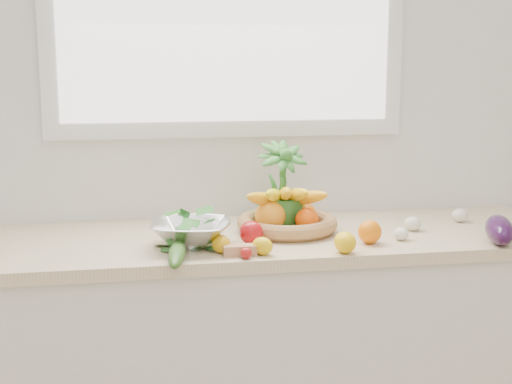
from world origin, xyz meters
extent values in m
cube|color=white|center=(0.00, 2.25, 1.35)|extent=(4.50, 0.02, 2.70)
cube|color=silver|center=(0.00, 1.95, 0.43)|extent=(2.20, 0.58, 0.86)
cube|color=beige|center=(0.00, 1.95, 0.88)|extent=(2.24, 0.62, 0.04)
sphere|color=orange|center=(0.39, 1.78, 0.94)|extent=(0.10, 0.10, 0.08)
ellipsoid|color=#D1950B|center=(-0.09, 1.75, 0.93)|extent=(0.06, 0.07, 0.06)
ellipsoid|color=yellow|center=(0.28, 1.68, 0.93)|extent=(0.07, 0.09, 0.07)
ellipsoid|color=yellow|center=(0.03, 1.71, 0.93)|extent=(0.09, 0.09, 0.05)
sphere|color=#A90D13|center=(0.02, 1.83, 0.94)|extent=(0.09, 0.09, 0.08)
cube|color=tan|center=(-0.04, 1.71, 0.92)|extent=(0.10, 0.04, 0.03)
ellipsoid|color=white|center=(0.59, 1.91, 0.92)|extent=(0.07, 0.07, 0.05)
ellipsoid|color=white|center=(0.81, 2.01, 0.92)|extent=(0.08, 0.08, 0.05)
ellipsoid|color=silver|center=(0.51, 1.80, 0.92)|extent=(0.06, 0.06, 0.04)
ellipsoid|color=#2B0E34|center=(0.80, 1.71, 0.94)|extent=(0.15, 0.24, 0.09)
ellipsoid|color=#265619|center=(-0.23, 1.67, 0.92)|extent=(0.08, 0.27, 0.05)
sphere|color=#B31716|center=(-0.03, 1.67, 0.92)|extent=(0.04, 0.04, 0.03)
imported|color=#38812F|center=(0.15, 2.02, 1.04)|extent=(0.21, 0.21, 0.32)
cylinder|color=tan|center=(0.17, 1.98, 0.91)|extent=(0.33, 0.33, 0.01)
torus|color=#AD714D|center=(0.17, 1.98, 0.93)|extent=(0.38, 0.38, 0.05)
sphere|color=orange|center=(0.10, 1.95, 0.96)|extent=(0.12, 0.12, 0.10)
sphere|color=#FF5908|center=(0.22, 1.92, 0.95)|extent=(0.09, 0.09, 0.08)
sphere|color=orange|center=(0.24, 2.02, 0.95)|extent=(0.08, 0.08, 0.08)
ellipsoid|color=#202F15|center=(0.16, 2.05, 0.96)|extent=(0.09, 0.09, 0.11)
ellipsoid|color=#FFB215|center=(0.09, 1.96, 1.02)|extent=(0.19, 0.19, 0.10)
ellipsoid|color=#FEEF15|center=(0.12, 1.97, 1.03)|extent=(0.13, 0.22, 0.10)
ellipsoid|color=yellow|center=(0.16, 1.97, 1.03)|extent=(0.07, 0.23, 0.10)
ellipsoid|color=yellow|center=(0.19, 1.97, 1.03)|extent=(0.08, 0.23, 0.10)
ellipsoid|color=#FFA915|center=(0.22, 1.96, 1.02)|extent=(0.15, 0.22, 0.10)
cylinder|color=silver|center=(-0.17, 1.84, 0.91)|extent=(0.12, 0.12, 0.02)
imported|color=silver|center=(-0.17, 1.84, 0.95)|extent=(0.30, 0.30, 0.06)
ellipsoid|color=#2B681A|center=(-0.17, 1.84, 0.99)|extent=(0.22, 0.22, 0.08)
camera|label=1|loc=(-0.35, -0.33, 1.48)|focal=50.00mm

